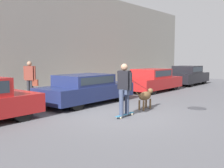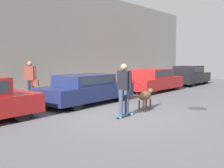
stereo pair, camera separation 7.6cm
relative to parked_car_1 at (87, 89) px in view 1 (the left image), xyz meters
The scene contains 11 objects.
ground_plane 2.69m from the parked_car_1, 111.00° to the right, with size 36.00×36.00×0.00m, color #545459.
back_wall 4.42m from the parked_car_1, 104.40° to the left, with size 32.00×0.30×5.85m.
sidewalk_curb 2.54m from the parked_car_1, 112.23° to the left, with size 30.00×2.38×0.12m.
parked_car_1 is the anchor object (origin of this frame).
parked_car_2 5.35m from the parked_car_1, ahead, with size 4.10×1.75×1.30m.
parked_car_3 10.23m from the parked_car_1, ahead, with size 3.98×1.78×1.37m.
dog 2.64m from the parked_car_1, 77.96° to the right, with size 1.26×0.39×0.75m.
skateboarder 2.98m from the parked_car_1, 110.07° to the right, with size 2.41×0.58×1.74m.
pedestrian_with_bag 2.52m from the parked_car_1, 122.72° to the left, with size 0.41×0.58×1.67m.
manhole_cover 4.51m from the parked_car_1, 64.52° to the right, with size 0.70×0.70×0.01m.
fire_hydrant 2.73m from the parked_car_1, 161.66° to the left, with size 0.18×0.18×0.68m.
Camera 1 is at (-6.80, -5.41, 1.92)m, focal length 42.00 mm.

